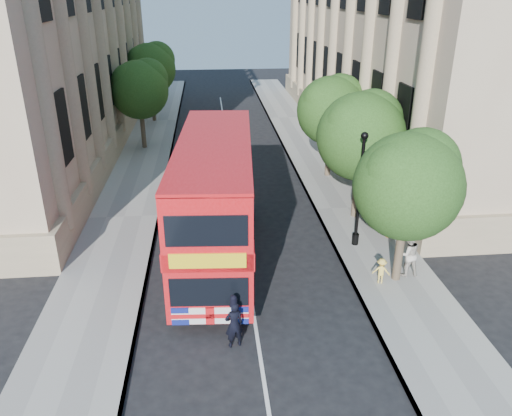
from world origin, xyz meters
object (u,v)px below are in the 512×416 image
object	(u,v)px
double_decker_bus	(216,197)
box_van	(196,171)
police_constable	(234,324)
lamp_post	(359,195)
woman_pedestrian	(408,254)

from	to	relation	value
double_decker_bus	box_van	distance (m)	7.79
police_constable	double_decker_bus	bearing A→B (deg)	-102.24
lamp_post	box_van	size ratio (longest dim) A/B	1.14
box_van	woman_pedestrian	bearing A→B (deg)	-50.61
box_van	police_constable	xyz separation A→B (m)	(1.36, -13.51, -0.43)
lamp_post	box_van	world-z (taller)	lamp_post
lamp_post	police_constable	xyz separation A→B (m)	(-5.78, -6.27, -1.68)
double_decker_bus	woman_pedestrian	bearing A→B (deg)	-13.93
woman_pedestrian	lamp_post	bearing A→B (deg)	-67.14
lamp_post	box_van	distance (m)	10.24
double_decker_bus	box_van	xyz separation A→B (m)	(-0.97, 7.58, -1.52)
lamp_post	box_van	xyz separation A→B (m)	(-7.13, 7.24, -1.25)
lamp_post	box_van	bearing A→B (deg)	134.57
police_constable	woman_pedestrian	distance (m)	7.91
double_decker_bus	police_constable	world-z (taller)	double_decker_bus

